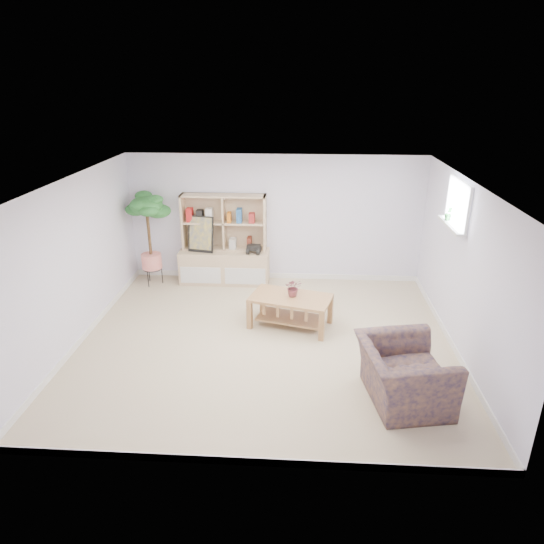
# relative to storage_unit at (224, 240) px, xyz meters

# --- Properties ---
(floor) EXTENTS (5.50, 5.00, 0.01)m
(floor) POSITION_rel_storage_unit_xyz_m (0.95, -2.24, -0.84)
(floor) COLOR tan
(floor) RESTS_ON ground
(ceiling) EXTENTS (5.50, 5.00, 0.01)m
(ceiling) POSITION_rel_storage_unit_xyz_m (0.95, -2.24, 1.56)
(ceiling) COLOR white
(ceiling) RESTS_ON walls
(walls) EXTENTS (5.51, 5.01, 2.40)m
(walls) POSITION_rel_storage_unit_xyz_m (0.95, -2.24, 0.36)
(walls) COLOR white
(walls) RESTS_ON floor
(baseboard) EXTENTS (5.50, 5.00, 0.10)m
(baseboard) POSITION_rel_storage_unit_xyz_m (0.95, -2.24, -0.79)
(baseboard) COLOR white
(baseboard) RESTS_ON floor
(window) EXTENTS (0.10, 0.98, 0.68)m
(window) POSITION_rel_storage_unit_xyz_m (3.68, -1.64, 1.16)
(window) COLOR silver
(window) RESTS_ON walls
(window_sill) EXTENTS (0.14, 1.00, 0.04)m
(window_sill) POSITION_rel_storage_unit_xyz_m (3.62, -1.64, 0.84)
(window_sill) COLOR white
(window_sill) RESTS_ON walls
(storage_unit) EXTENTS (1.68, 0.57, 1.68)m
(storage_unit) POSITION_rel_storage_unit_xyz_m (0.00, 0.00, 0.00)
(storage_unit) COLOR tan
(storage_unit) RESTS_ON floor
(poster) EXTENTS (0.50, 0.21, 0.68)m
(poster) POSITION_rel_storage_unit_xyz_m (-0.42, -0.06, 0.13)
(poster) COLOR yellow
(poster) RESTS_ON storage_unit
(toy_truck) EXTENTS (0.37, 0.27, 0.19)m
(toy_truck) POSITION_rel_storage_unit_xyz_m (0.57, -0.10, -0.12)
(toy_truck) COLOR black
(toy_truck) RESTS_ON storage_unit
(coffee_table) EXTENTS (1.37, 0.97, 0.50)m
(coffee_table) POSITION_rel_storage_unit_xyz_m (1.30, -1.71, -0.59)
(coffee_table) COLOR olive
(coffee_table) RESTS_ON floor
(table_plant) EXTENTS (0.28, 0.24, 0.29)m
(table_plant) POSITION_rel_storage_unit_xyz_m (1.34, -1.68, -0.19)
(table_plant) COLOR #135715
(table_plant) RESTS_ON coffee_table
(floor_tree) EXTENTS (0.78, 0.78, 1.77)m
(floor_tree) POSITION_rel_storage_unit_xyz_m (-1.35, -0.19, 0.04)
(floor_tree) COLOR #286C30
(floor_tree) RESTS_ON floor
(armchair) EXTENTS (1.16, 1.28, 0.83)m
(armchair) POSITION_rel_storage_unit_xyz_m (2.71, -3.53, -0.42)
(armchair) COLOR #11173E
(armchair) RESTS_ON floor
(sill_plant) EXTENTS (0.13, 0.11, 0.21)m
(sill_plant) POSITION_rel_storage_unit_xyz_m (3.62, -1.44, 0.96)
(sill_plant) COLOR #286C30
(sill_plant) RESTS_ON window_sill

